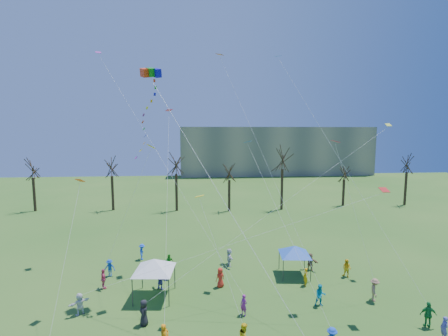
{
  "coord_description": "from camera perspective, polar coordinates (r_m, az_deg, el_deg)",
  "views": [
    {
      "loc": [
        -2.86,
        -17.0,
        13.58
      ],
      "look_at": [
        -1.02,
        5.0,
        11.0
      ],
      "focal_mm": 25.0,
      "sensor_mm": 36.0,
      "label": 1
    }
  ],
  "objects": [
    {
      "name": "big_box_kite",
      "position": [
        25.47,
        -13.47,
        8.44
      ],
      "size": [
        5.82,
        6.75,
        22.05
      ],
      "color": "red",
      "rests_on": "ground"
    },
    {
      "name": "small_kites_aloft",
      "position": [
        27.91,
        1.1,
        6.77
      ],
      "size": [
        29.27,
        16.68,
        32.05
      ],
      "color": "#FF400D",
      "rests_on": "ground"
    },
    {
      "name": "festival_crowd",
      "position": [
        27.51,
        1.05,
        -20.87
      ],
      "size": [
        26.09,
        16.69,
        1.86
      ],
      "color": "red",
      "rests_on": "ground"
    },
    {
      "name": "canopy_tent_blue",
      "position": [
        31.14,
        12.8,
        -14.45
      ],
      "size": [
        3.83,
        3.83,
        2.89
      ],
      "color": "#3F3F44",
      "rests_on": "ground"
    },
    {
      "name": "canopy_tent_white",
      "position": [
        27.24,
        -12.64,
        -16.87
      ],
      "size": [
        4.35,
        4.35,
        3.28
      ],
      "color": "#3F3F44",
      "rests_on": "ground"
    },
    {
      "name": "bare_tree_row",
      "position": [
        54.21,
        1.07,
        -0.39
      ],
      "size": [
        71.55,
        8.06,
        11.15
      ],
      "color": "black",
      "rests_on": "ground"
    },
    {
      "name": "distant_building",
      "position": [
        102.26,
        9.31,
        3.17
      ],
      "size": [
        60.0,
        14.0,
        15.0
      ],
      "primitive_type": "cube",
      "color": "gray",
      "rests_on": "ground"
    }
  ]
}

